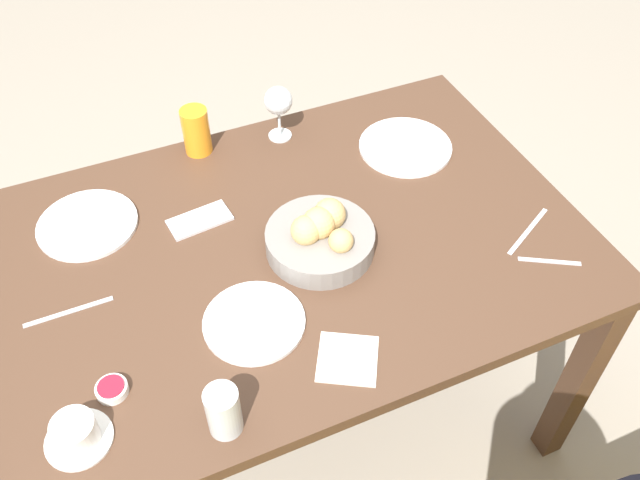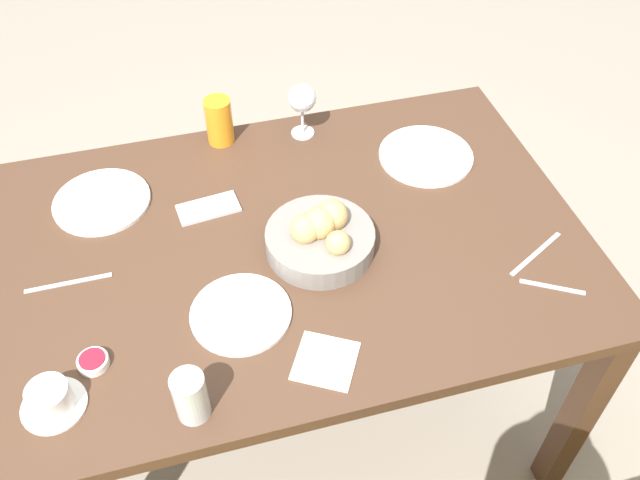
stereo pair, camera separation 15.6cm
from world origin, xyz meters
The scene contains 16 objects.
ground_plane centered at (0.00, 0.00, 0.00)m, with size 10.00×10.00×0.00m, color gray.
dining_table centered at (0.00, 0.00, 0.67)m, with size 1.43×0.94×0.76m.
bread_basket centered at (-0.08, 0.05, 0.80)m, with size 0.25×0.25×0.12m.
plate_near_left centered at (-0.44, -0.20, 0.77)m, with size 0.25×0.25×0.01m.
plate_near_right centered at (0.40, -0.25, 0.77)m, with size 0.24×0.24×0.01m.
plate_far_center centered at (0.13, 0.19, 0.77)m, with size 0.22×0.22×0.01m.
juice_glass centered at (0.08, -0.42, 0.83)m, with size 0.07×0.07×0.13m.
water_tumbler centered at (0.26, 0.39, 0.82)m, with size 0.06×0.06×0.11m.
wine_glass centered at (-0.15, -0.39, 0.87)m, with size 0.08×0.08×0.16m.
coffee_cup centered at (0.52, 0.31, 0.79)m, with size 0.13×0.13×0.06m.
jam_bowl_berry centered at (0.44, 0.23, 0.77)m, with size 0.06×0.06×0.02m.
fork_silver centered at (0.49, 0.00, 0.76)m, with size 0.19×0.01×0.00m.
knife_silver centered at (-0.56, 0.19, 0.76)m, with size 0.17×0.10×0.00m.
spoon_coffee centered at (-0.55, 0.29, 0.76)m, with size 0.13×0.08×0.00m.
napkin centered at (-0.01, 0.35, 0.76)m, with size 0.16×0.16×0.00m.
cell_phone centered at (0.15, -0.15, 0.76)m, with size 0.16×0.09×0.01m.
Camera 1 is at (0.35, 1.03, 1.92)m, focal length 38.00 mm.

